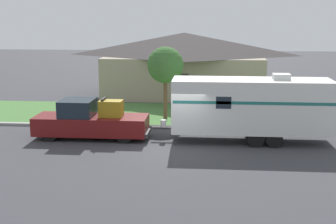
% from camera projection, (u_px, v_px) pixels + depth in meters
% --- Properties ---
extents(ground_plane, '(120.00, 120.00, 0.00)m').
position_uv_depth(ground_plane, '(178.00, 148.00, 21.79)').
color(ground_plane, '#38383D').
extents(curb_strip, '(80.00, 0.30, 0.14)m').
position_uv_depth(curb_strip, '(182.00, 127.00, 25.43)').
color(curb_strip, '#999993').
rests_on(curb_strip, ground_plane).
extents(lawn_strip, '(80.00, 7.00, 0.03)m').
position_uv_depth(lawn_strip, '(186.00, 114.00, 29.00)').
color(lawn_strip, '#477538').
rests_on(lawn_strip, ground_plane).
extents(house_across_street, '(12.59, 7.56, 4.76)m').
position_uv_depth(house_across_street, '(184.00, 63.00, 35.60)').
color(house_across_street, gray).
rests_on(house_across_street, ground_plane).
extents(pickup_truck, '(5.72, 1.93, 2.05)m').
position_uv_depth(pickup_truck, '(90.00, 121.00, 23.35)').
color(pickup_truck, black).
rests_on(pickup_truck, ground_plane).
extents(travel_trailer, '(8.60, 2.24, 3.34)m').
position_uv_depth(travel_trailer, '(251.00, 106.00, 22.50)').
color(travel_trailer, black).
rests_on(travel_trailer, ground_plane).
extents(mailbox, '(0.48, 0.20, 1.41)m').
position_uv_depth(mailbox, '(197.00, 106.00, 25.99)').
color(mailbox, brown).
rests_on(mailbox, ground_plane).
extents(tree_in_yard, '(2.13, 2.13, 4.27)m').
position_uv_depth(tree_in_yard, '(165.00, 65.00, 27.23)').
color(tree_in_yard, brown).
rests_on(tree_in_yard, ground_plane).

